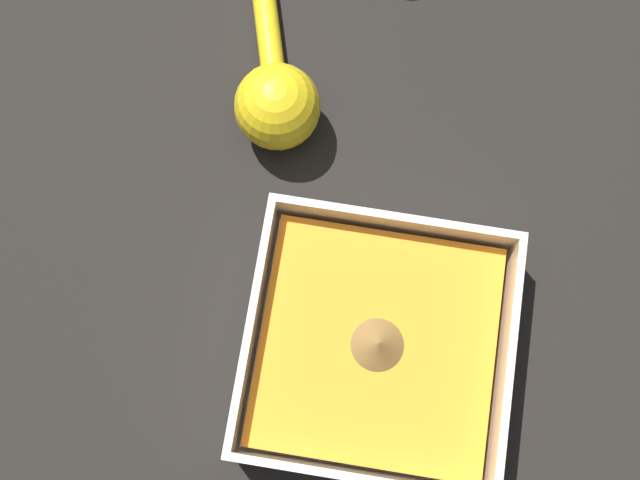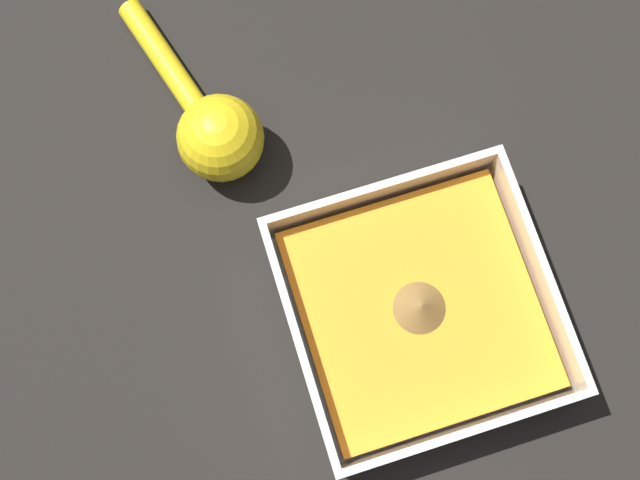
# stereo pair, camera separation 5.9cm
# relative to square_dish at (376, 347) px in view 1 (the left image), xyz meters

# --- Properties ---
(ground_plane) EXTENTS (4.00, 4.00, 0.00)m
(ground_plane) POSITION_rel_square_dish_xyz_m (0.01, -0.01, -0.02)
(ground_plane) COLOR black
(square_dish) EXTENTS (0.20, 0.20, 0.06)m
(square_dish) POSITION_rel_square_dish_xyz_m (0.00, 0.00, 0.00)
(square_dish) COLOR silver
(square_dish) RESTS_ON ground_plane
(lemon_squeezer) EXTENTS (0.19, 0.09, 0.07)m
(lemon_squeezer) POSITION_rel_square_dish_xyz_m (-0.19, -0.11, 0.01)
(lemon_squeezer) COLOR yellow
(lemon_squeezer) RESTS_ON ground_plane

